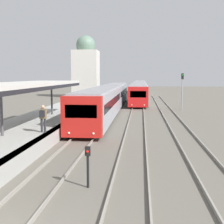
% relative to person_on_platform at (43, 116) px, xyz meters
% --- Properties ---
extents(platform_canopy, '(4.00, 25.12, 2.96)m').
position_rel_person_on_platform_xyz_m(platform_canopy, '(-1.98, -1.21, 1.85)').
color(platform_canopy, beige).
rests_on(platform_canopy, station_platform).
extents(person_on_platform, '(0.40, 0.40, 1.66)m').
position_rel_person_on_platform_xyz_m(person_on_platform, '(0.00, 0.00, 0.00)').
color(person_on_platform, '#2D2D33').
rests_on(person_on_platform, station_platform).
extents(train_near, '(2.69, 34.90, 3.08)m').
position_rel_person_on_platform_xyz_m(train_near, '(2.04, 18.91, -0.13)').
color(train_near, red).
rests_on(train_near, ground_plane).
extents(train_far, '(2.64, 48.19, 3.00)m').
position_rel_person_on_platform_xyz_m(train_far, '(5.50, 45.63, -0.17)').
color(train_far, red).
rests_on(train_far, ground_plane).
extents(signal_post_near, '(0.20, 0.21, 1.61)m').
position_rel_person_on_platform_xyz_m(signal_post_near, '(3.89, -6.73, -0.83)').
color(signal_post_near, black).
rests_on(signal_post_near, ground_plane).
extents(signal_mast_far, '(0.28, 0.29, 4.57)m').
position_rel_person_on_platform_xyz_m(signal_mast_far, '(10.93, 20.98, 1.07)').
color(signal_mast_far, gray).
rests_on(signal_mast_far, ground_plane).
extents(distant_domed_building, '(4.90, 4.90, 12.14)m').
position_rel_person_on_platform_xyz_m(distant_domed_building, '(-5.08, 43.42, 3.87)').
color(distant_domed_building, silver).
rests_on(distant_domed_building, ground_plane).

